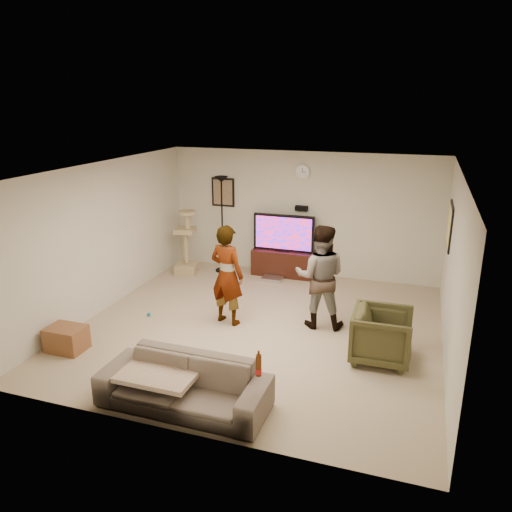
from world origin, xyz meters
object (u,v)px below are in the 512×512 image
(floor_lamp, at_px, (222,225))
(armchair, at_px, (382,336))
(tv_stand, at_px, (283,263))
(person_right, at_px, (320,277))
(cat_tree, at_px, (186,242))
(side_table, at_px, (66,339))
(beer_bottle, at_px, (259,365))
(person_left, at_px, (227,275))
(tv, at_px, (284,233))
(sofa, at_px, (184,384))

(floor_lamp, distance_m, armchair, 4.52)
(tv_stand, xyz_separation_m, floor_lamp, (-1.27, -0.15, 0.73))
(person_right, bearing_deg, tv_stand, -68.40)
(cat_tree, relative_size, side_table, 2.51)
(beer_bottle, bearing_deg, tv_stand, 102.33)
(person_left, height_order, armchair, person_left)
(cat_tree, height_order, beer_bottle, cat_tree)
(tv, distance_m, beer_bottle, 4.92)
(tv, bearing_deg, sofa, -88.45)
(tv_stand, xyz_separation_m, person_right, (1.18, -2.13, 0.56))
(side_table, bearing_deg, person_left, 41.10)
(sofa, bearing_deg, side_table, 163.08)
(person_right, height_order, beer_bottle, person_right)
(tv, relative_size, sofa, 0.62)
(cat_tree, bearing_deg, tv, 14.86)
(tv_stand, xyz_separation_m, beer_bottle, (1.05, -4.80, 0.45))
(tv_stand, height_order, armchair, armchair)
(person_right, bearing_deg, sofa, 61.23)
(tv_stand, distance_m, floor_lamp, 1.48)
(person_left, relative_size, sofa, 0.81)
(person_left, xyz_separation_m, person_right, (1.42, 0.35, 0.02))
(tv, bearing_deg, floor_lamp, -173.11)
(person_left, relative_size, armchair, 2.01)
(floor_lamp, distance_m, side_table, 4.11)
(tv, height_order, person_right, person_right)
(side_table, bearing_deg, sofa, -17.70)
(cat_tree, bearing_deg, tv_stand, 14.86)
(tv, relative_size, side_table, 2.34)
(person_left, distance_m, side_table, 2.54)
(tv_stand, height_order, person_right, person_right)
(tv_stand, distance_m, tv, 0.63)
(sofa, height_order, armchair, armchair)
(person_right, distance_m, beer_bottle, 2.68)
(armchair, bearing_deg, tv, 36.24)
(cat_tree, relative_size, beer_bottle, 5.36)
(side_table, bearing_deg, cat_tree, 87.46)
(armchair, bearing_deg, beer_bottle, 147.05)
(cat_tree, relative_size, person_right, 0.81)
(person_left, bearing_deg, cat_tree, -34.72)
(sofa, bearing_deg, cat_tree, 116.49)
(floor_lamp, bearing_deg, tv, 6.89)
(tv_stand, height_order, sofa, sofa)
(person_right, distance_m, sofa, 2.92)
(tv_stand, height_order, cat_tree, cat_tree)
(tv_stand, relative_size, floor_lamp, 0.63)
(person_left, distance_m, person_right, 1.47)
(tv, bearing_deg, beer_bottle, -77.67)
(tv, xyz_separation_m, sofa, (0.13, -4.80, -0.60))
(tv_stand, height_order, person_left, person_left)
(sofa, xyz_separation_m, armchair, (2.09, 1.86, 0.08))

